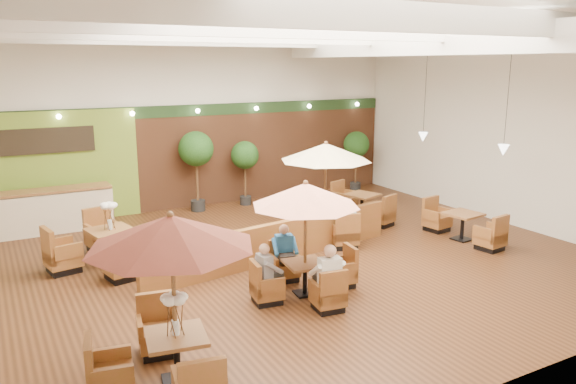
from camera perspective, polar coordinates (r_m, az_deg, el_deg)
room at (r=13.57m, az=-1.67°, el=9.37°), size 14.04×14.00×5.52m
service_counter at (r=16.47m, az=-22.65°, el=-1.74°), size 3.00×0.75×1.18m
booth_divider at (r=12.93m, az=-1.14°, el=-5.11°), size 6.67×1.18×0.93m
table_0 at (r=7.88m, az=-12.08°, el=-7.05°), size 2.45×2.55×2.54m
table_1 at (r=10.80m, az=1.77°, el=-2.51°), size 2.30×2.30×2.31m
table_2 at (r=14.35m, az=3.63°, el=2.36°), size 2.50×2.65×2.55m
table_3 at (r=13.34m, az=-18.68°, el=-5.25°), size 1.98×2.88×1.60m
table_4 at (r=15.21m, az=17.28°, el=-3.40°), size 0.92×2.50×0.92m
table_5 at (r=16.53m, az=6.75°, el=-1.61°), size 1.83×2.62×0.93m
topiary_0 at (r=17.31m, az=-9.32°, el=4.03°), size 1.07×1.07×2.48m
topiary_1 at (r=17.96m, az=-4.40°, el=3.50°), size 0.89×0.89×2.07m
topiary_2 at (r=20.12m, az=6.96°, el=4.59°), size 0.92×0.92×2.13m
diner_0 at (r=10.38m, az=4.13°, el=-7.99°), size 0.43×0.36×0.83m
diner_1 at (r=11.75m, az=-0.35°, el=-5.58°), size 0.40×0.36×0.75m
diner_2 at (r=10.68m, az=-2.17°, el=-7.56°), size 0.28×0.35×0.73m
diner_3 at (r=13.88m, az=5.85°, el=-2.73°), size 0.41×0.38×0.75m
diner_4 at (r=13.88m, az=5.85°, el=-2.73°), size 0.41×0.38×0.75m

